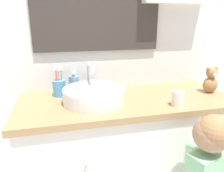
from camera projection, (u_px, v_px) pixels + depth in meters
wall_back at (118, 15)px, 1.43m from camera, size 3.20×0.18×2.50m
vanity_counter at (126, 156)px, 1.42m from camera, size 1.28×0.52×0.80m
sink_basin at (94, 95)px, 1.23m from camera, size 0.35×0.40×0.20m
toothbrush_holder at (59, 87)px, 1.33m from camera, size 0.08×0.08×0.20m
soap_dispenser at (74, 84)px, 1.40m from camera, size 0.06×0.06×0.14m
teddy_bear at (211, 80)px, 1.39m from camera, size 0.09×0.08×0.17m
drinking_cup at (178, 99)px, 1.18m from camera, size 0.06×0.06×0.08m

